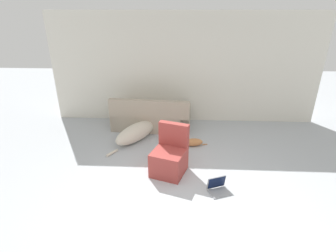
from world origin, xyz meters
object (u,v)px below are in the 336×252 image
at_px(laptop_open, 218,187).
at_px(side_chair, 170,157).
at_px(dog, 139,131).
at_px(couch, 152,118).
at_px(cat, 193,142).

height_order(laptop_open, side_chair, side_chair).
bearing_deg(side_chair, laptop_open, -13.61).
bearing_deg(dog, side_chair, -117.82).
height_order(couch, laptop_open, couch).
xyz_separation_m(couch, cat, (1.00, -0.92, -0.19)).
bearing_deg(laptop_open, side_chair, 125.91).
distance_m(dog, laptop_open, 2.44).
relative_size(dog, cat, 2.66).
height_order(couch, side_chair, side_chair).
bearing_deg(dog, laptop_open, -107.37).
xyz_separation_m(couch, dog, (-0.23, -0.64, -0.08)).
xyz_separation_m(dog, side_chair, (0.78, -1.32, 0.12)).
distance_m(cat, laptop_open, 1.60).
distance_m(couch, side_chair, 2.03).
relative_size(couch, laptop_open, 4.85).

